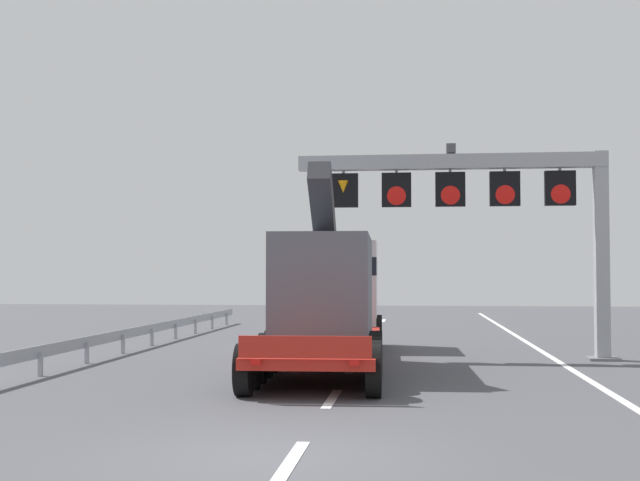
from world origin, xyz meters
TOP-DOWN VIEW (x-y plane):
  - ground at (0.00, 0.00)m, footprint 112.00×112.00m
  - lane_markings at (0.37, 14.17)m, footprint 0.20×42.93m
  - edge_line_right at (6.20, 12.00)m, footprint 0.20×63.00m
  - overhead_lane_gantry at (4.28, 14.15)m, footprint 9.53×0.90m
  - heavy_haul_truck_red at (-0.39, 13.12)m, footprint 3.42×14.13m
  - guardrail_left at (-7.28, 14.51)m, footprint 0.13×33.03m

SIDE VIEW (x-z plane):
  - ground at x=0.00m, z-range 0.00..0.00m
  - edge_line_right at x=6.20m, z-range 0.00..0.01m
  - lane_markings at x=0.37m, z-range 0.00..0.01m
  - guardrail_left at x=-7.28m, z-range 0.18..0.94m
  - heavy_haul_truck_red at x=-0.39m, z-range -0.66..4.64m
  - overhead_lane_gantry at x=4.28m, z-range 1.68..8.18m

